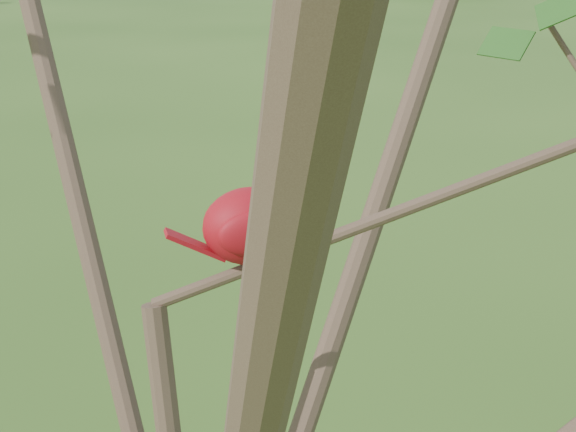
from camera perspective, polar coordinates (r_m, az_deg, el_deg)
name	(u,v)px	position (r m, az deg, el deg)	size (l,w,h in m)	color
crabapple_tree	(202,215)	(1.05, -5.60, 0.08)	(2.35, 2.05, 2.95)	#432F24
cardinal	(257,222)	(1.17, -2.03, -0.36)	(0.22, 0.12, 0.15)	#A10D18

